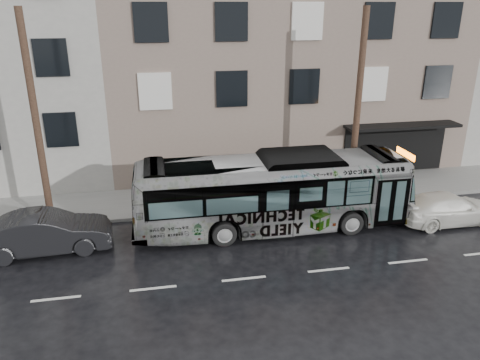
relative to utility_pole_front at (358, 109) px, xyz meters
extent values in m
plane|color=black|center=(-6.50, -3.30, -4.65)|extent=(120.00, 120.00, 0.00)
cube|color=gray|center=(-6.50, 1.60, -4.58)|extent=(90.00, 3.60, 0.15)
cube|color=gray|center=(-1.50, 9.40, 0.85)|extent=(20.00, 12.00, 11.00)
cylinder|color=#523729|center=(0.00, 0.00, 0.00)|extent=(0.30, 0.30, 9.00)
cylinder|color=#523729|center=(-14.00, 0.00, 0.00)|extent=(0.30, 0.30, 9.00)
cylinder|color=slate|center=(1.10, 0.00, -3.30)|extent=(0.06, 0.06, 2.40)
imported|color=#B2B2B2|center=(-4.49, -2.02, -2.99)|extent=(11.92, 2.87, 3.32)
imported|color=white|center=(3.38, -2.97, -3.97)|extent=(4.71, 1.99, 1.36)
imported|color=black|center=(-13.72, -2.37, -3.83)|extent=(5.05, 2.05, 1.63)
camera|label=1|loc=(-9.35, -19.89, 4.59)|focal=35.00mm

